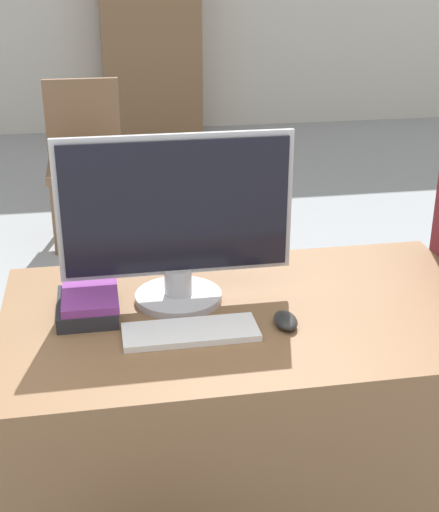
{
  "coord_description": "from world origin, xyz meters",
  "views": [
    {
      "loc": [
        -0.37,
        -1.23,
        1.61
      ],
      "look_at": [
        -0.09,
        0.34,
        0.93
      ],
      "focal_mm": 50.0,
      "sensor_mm": 36.0,
      "label": 1
    }
  ],
  "objects_px": {
    "keyboard": "(190,332)",
    "far_chair": "(85,153)",
    "book_stack": "(88,303)",
    "monitor": "(176,220)",
    "mouse": "(286,320)"
  },
  "relations": [
    {
      "from": "mouse",
      "to": "far_chair",
      "type": "relative_size",
      "value": 0.1
    },
    {
      "from": "book_stack",
      "to": "far_chair",
      "type": "relative_size",
      "value": 0.22
    },
    {
      "from": "monitor",
      "to": "far_chair",
      "type": "relative_size",
      "value": 0.64
    },
    {
      "from": "keyboard",
      "to": "book_stack",
      "type": "xyz_separation_m",
      "value": [
        -0.24,
        0.16,
        0.02
      ]
    },
    {
      "from": "monitor",
      "to": "mouse",
      "type": "relative_size",
      "value": 6.23
    },
    {
      "from": "mouse",
      "to": "book_stack",
      "type": "xyz_separation_m",
      "value": [
        -0.48,
        0.15,
        0.02
      ]
    },
    {
      "from": "book_stack",
      "to": "monitor",
      "type": "bearing_deg",
      "value": 9.15
    },
    {
      "from": "monitor",
      "to": "mouse",
      "type": "distance_m",
      "value": 0.37
    },
    {
      "from": "monitor",
      "to": "book_stack",
      "type": "xyz_separation_m",
      "value": [
        -0.24,
        -0.04,
        -0.2
      ]
    },
    {
      "from": "monitor",
      "to": "keyboard",
      "type": "height_order",
      "value": "monitor"
    },
    {
      "from": "keyboard",
      "to": "far_chair",
      "type": "distance_m",
      "value": 2.71
    },
    {
      "from": "monitor",
      "to": "book_stack",
      "type": "height_order",
      "value": "monitor"
    },
    {
      "from": "keyboard",
      "to": "far_chair",
      "type": "relative_size",
      "value": 0.35
    },
    {
      "from": "keyboard",
      "to": "far_chair",
      "type": "xyz_separation_m",
      "value": [
        -0.26,
        2.69,
        -0.24
      ]
    },
    {
      "from": "far_chair",
      "to": "mouse",
      "type": "bearing_deg",
      "value": -87.83
    }
  ]
}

